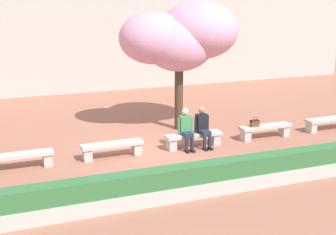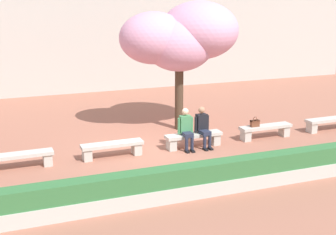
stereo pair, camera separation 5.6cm
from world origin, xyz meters
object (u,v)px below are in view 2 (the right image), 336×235
(stone_bench_center, at_px, (112,147))
(person_seated_left, at_px, (186,127))
(stone_bench_near_east, at_px, (194,138))
(stone_bench_east_end, at_px, (265,129))
(handbag, at_px, (255,123))
(stone_bench_far_east, at_px, (329,122))
(person_seated_right, at_px, (203,125))
(cherry_tree_main, at_px, (182,36))
(stone_bench_near_west, at_px, (19,158))

(stone_bench_center, height_order, person_seated_left, person_seated_left)
(stone_bench_near_east, xyz_separation_m, person_seated_left, (-0.29, -0.05, 0.39))
(stone_bench_near_east, relative_size, stone_bench_east_end, 1.00)
(stone_bench_near_east, height_order, handbag, handbag)
(stone_bench_center, xyz_separation_m, stone_bench_near_east, (2.65, 0.00, 0.00))
(stone_bench_far_east, relative_size, person_seated_left, 1.44)
(stone_bench_center, xyz_separation_m, handbag, (4.87, -0.00, 0.27))
(stone_bench_east_end, relative_size, person_seated_right, 1.44)
(stone_bench_far_east, distance_m, handbag, 3.09)
(stone_bench_far_east, relative_size, person_seated_right, 1.44)
(stone_bench_east_end, bearing_deg, stone_bench_far_east, 0.00)
(person_seated_right, relative_size, cherry_tree_main, 0.29)
(stone_bench_center, relative_size, stone_bench_far_east, 1.00)
(stone_bench_near_east, relative_size, stone_bench_far_east, 1.00)
(stone_bench_near_east, height_order, stone_bench_far_east, same)
(handbag, bearing_deg, person_seated_left, -178.78)
(stone_bench_near_west, height_order, stone_bench_far_east, same)
(stone_bench_east_end, height_order, handbag, handbag)
(stone_bench_far_east, xyz_separation_m, person_seated_left, (-5.58, -0.05, 0.39))
(stone_bench_center, height_order, stone_bench_near_east, same)
(cherry_tree_main, bearing_deg, stone_bench_far_east, -25.64)
(stone_bench_near_east, relative_size, person_seated_right, 1.44)
(person_seated_left, bearing_deg, person_seated_right, -0.00)
(stone_bench_near_west, xyz_separation_m, cherry_tree_main, (5.84, 2.28, 2.99))
(person_seated_right, bearing_deg, stone_bench_east_end, 1.29)
(stone_bench_near_west, height_order, person_seated_right, person_seated_right)
(stone_bench_near_west, distance_m, cherry_tree_main, 6.94)
(person_seated_left, height_order, cherry_tree_main, cherry_tree_main)
(stone_bench_near_east, distance_m, stone_bench_far_east, 5.30)
(cherry_tree_main, bearing_deg, stone_bench_center, -144.38)
(stone_bench_center, distance_m, handbag, 4.88)
(stone_bench_near_west, bearing_deg, stone_bench_east_end, 0.00)
(handbag, bearing_deg, stone_bench_near_west, 180.00)
(stone_bench_east_end, height_order, person_seated_left, person_seated_left)
(person_seated_right, height_order, cherry_tree_main, cherry_tree_main)
(stone_bench_far_east, bearing_deg, person_seated_left, -179.45)
(stone_bench_center, bearing_deg, stone_bench_near_west, 180.00)
(handbag, distance_m, cherry_tree_main, 3.92)
(handbag, bearing_deg, stone_bench_east_end, 0.03)
(handbag, relative_size, cherry_tree_main, 0.08)
(stone_bench_near_east, bearing_deg, handbag, -0.01)
(stone_bench_east_end, xyz_separation_m, person_seated_right, (-2.36, -0.05, 0.39))
(stone_bench_near_west, distance_m, handbag, 7.52)
(person_seated_right, relative_size, handbag, 3.81)
(stone_bench_near_east, bearing_deg, person_seated_right, -10.60)
(person_seated_left, distance_m, handbag, 2.51)
(stone_bench_near_east, xyz_separation_m, stone_bench_far_east, (5.30, 0.00, 0.00))
(stone_bench_near_east, distance_m, stone_bench_east_end, 2.65)
(stone_bench_east_end, relative_size, stone_bench_far_east, 1.00)
(person_seated_right, bearing_deg, person_seated_left, 180.00)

